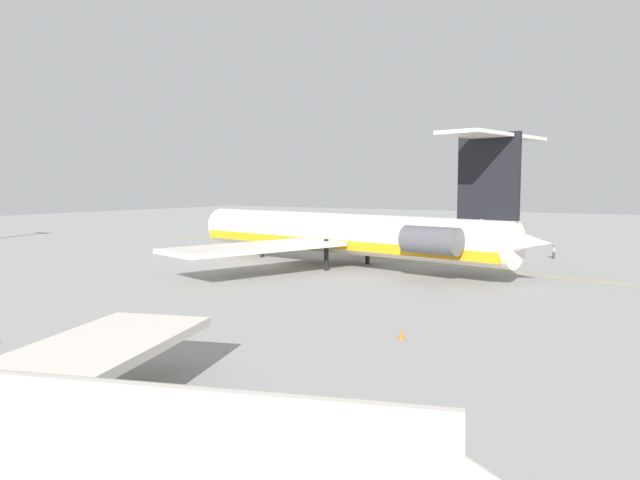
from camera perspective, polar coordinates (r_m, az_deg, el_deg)
name	(u,v)px	position (r m, az deg, el deg)	size (l,w,h in m)	color
ground	(377,260)	(76.27, 5.39, -1.88)	(292.27, 292.27, 0.00)	gray
main_jetliner	(347,233)	(69.11, 2.57, 0.63)	(48.32, 43.00, 14.14)	silver
ground_crew_near_nose	(373,235)	(99.62, 5.02, 0.45)	(0.42, 0.29, 1.83)	black
ground_crew_near_tail	(342,235)	(101.32, 2.08, 0.48)	(0.26, 0.36, 1.65)	black
ground_crew_portside	(554,250)	(82.61, 21.01, -0.86)	(0.45, 0.29, 1.80)	black
ground_crew_starboard	(277,236)	(97.85, -4.02, 0.37)	(0.29, 0.43, 1.82)	black
safety_cone_nose	(305,239)	(103.00, -1.44, 0.13)	(0.40, 0.40, 0.55)	#EA590F
safety_cone_wingtip	(402,334)	(37.78, 7.63, -8.73)	(0.40, 0.40, 0.55)	#EA590F
safety_cone_tail	(298,241)	(99.50, -2.06, -0.05)	(0.40, 0.40, 0.55)	#EA590F
taxiway_centreline	(375,258)	(78.70, 5.16, -1.65)	(92.20, 0.36, 0.01)	gold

